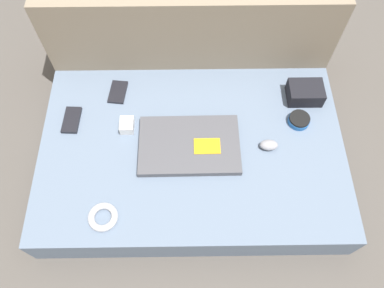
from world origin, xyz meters
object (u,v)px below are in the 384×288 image
at_px(laptop, 189,145).
at_px(charger_brick, 127,125).
at_px(computer_mouse, 269,145).
at_px(camera_pouch, 305,93).
at_px(phone_silver, 118,92).
at_px(phone_black, 72,120).
at_px(speaker_puck, 299,120).

xyz_separation_m(laptop, charger_brick, (-0.22, 0.08, 0.01)).
height_order(computer_mouse, charger_brick, charger_brick).
bearing_deg(computer_mouse, camera_pouch, 55.06).
height_order(phone_silver, phone_black, phone_black).
height_order(phone_black, camera_pouch, camera_pouch).
relative_size(phone_silver, camera_pouch, 0.84).
xyz_separation_m(speaker_puck, charger_brick, (-0.61, -0.02, 0.00)).
height_order(speaker_puck, charger_brick, charger_brick).
bearing_deg(phone_silver, camera_pouch, 4.10).
relative_size(computer_mouse, speaker_puck, 0.83).
bearing_deg(camera_pouch, phone_silver, 177.50).
distance_m(phone_silver, camera_pouch, 0.70).
height_order(phone_silver, charger_brick, charger_brick).
xyz_separation_m(speaker_puck, phone_silver, (-0.66, 0.14, -0.01)).
xyz_separation_m(laptop, phone_black, (-0.42, 0.11, -0.01)).
height_order(speaker_puck, phone_black, speaker_puck).
bearing_deg(phone_silver, charger_brick, -66.47).
relative_size(speaker_puck, camera_pouch, 0.61).
xyz_separation_m(laptop, camera_pouch, (0.43, 0.21, 0.02)).
bearing_deg(phone_black, charger_brick, -6.19).
relative_size(laptop, phone_black, 3.15).
bearing_deg(phone_silver, computer_mouse, -17.29).
bearing_deg(computer_mouse, speaker_puck, 41.69).
distance_m(phone_silver, charger_brick, 0.16).
distance_m(laptop, camera_pouch, 0.48).
bearing_deg(speaker_puck, charger_brick, -178.45).
xyz_separation_m(computer_mouse, camera_pouch, (0.15, 0.21, 0.01)).
bearing_deg(phone_black, phone_silver, 40.95).
relative_size(speaker_puck, phone_black, 0.69).
distance_m(laptop, phone_black, 0.44).
height_order(phone_black, charger_brick, charger_brick).
xyz_separation_m(computer_mouse, phone_silver, (-0.54, 0.24, -0.01)).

